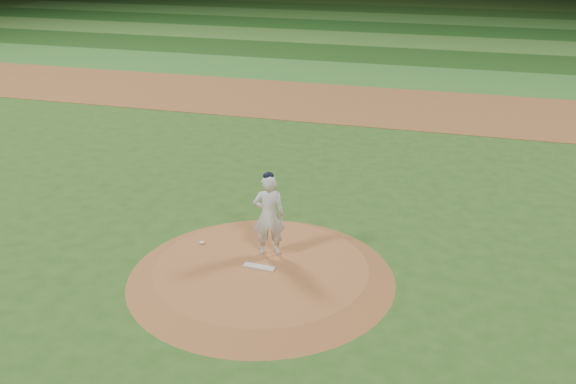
# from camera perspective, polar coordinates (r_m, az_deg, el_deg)

# --- Properties ---
(ground) EXTENTS (120.00, 120.00, 0.00)m
(ground) POSITION_cam_1_polar(r_m,az_deg,el_deg) (13.38, -2.37, -7.57)
(ground) COLOR #2E581C
(ground) RESTS_ON ground
(infield_dirt_band) EXTENTS (70.00, 6.00, 0.02)m
(infield_dirt_band) POSITION_cam_1_polar(r_m,az_deg,el_deg) (26.09, 7.32, 7.68)
(infield_dirt_band) COLOR brown
(infield_dirt_band) RESTS_ON ground
(outfield_stripe_0) EXTENTS (70.00, 5.00, 0.02)m
(outfield_stripe_0) POSITION_cam_1_polar(r_m,az_deg,el_deg) (31.39, 8.95, 10.17)
(outfield_stripe_0) COLOR #34742A
(outfield_stripe_0) RESTS_ON ground
(outfield_stripe_1) EXTENTS (70.00, 5.00, 0.02)m
(outfield_stripe_1) POSITION_cam_1_polar(r_m,az_deg,el_deg) (36.25, 10.02, 11.80)
(outfield_stripe_1) COLOR #1D4616
(outfield_stripe_1) RESTS_ON ground
(outfield_stripe_2) EXTENTS (70.00, 5.00, 0.02)m
(outfield_stripe_2) POSITION_cam_1_polar(r_m,az_deg,el_deg) (41.15, 10.85, 13.04)
(outfield_stripe_2) COLOR #3F772B
(outfield_stripe_2) RESTS_ON ground
(outfield_stripe_3) EXTENTS (70.00, 5.00, 0.02)m
(outfield_stripe_3) POSITION_cam_1_polar(r_m,az_deg,el_deg) (46.07, 11.51, 14.01)
(outfield_stripe_3) COLOR #1C4A18
(outfield_stripe_3) RESTS_ON ground
(outfield_stripe_4) EXTENTS (70.00, 5.00, 0.02)m
(outfield_stripe_4) POSITION_cam_1_polar(r_m,az_deg,el_deg) (51.01, 12.05, 14.80)
(outfield_stripe_4) COLOR #366F28
(outfield_stripe_4) RESTS_ON ground
(outfield_stripe_5) EXTENTS (70.00, 5.00, 0.02)m
(outfield_stripe_5) POSITION_cam_1_polar(r_m,az_deg,el_deg) (55.96, 12.49, 15.44)
(outfield_stripe_5) COLOR #204B18
(outfield_stripe_5) RESTS_ON ground
(pitchers_mound) EXTENTS (5.50, 5.50, 0.25)m
(pitchers_mound) POSITION_cam_1_polar(r_m,az_deg,el_deg) (13.31, -2.38, -7.10)
(pitchers_mound) COLOR #A25F32
(pitchers_mound) RESTS_ON ground
(pitching_rubber) EXTENTS (0.67, 0.20, 0.03)m
(pitching_rubber) POSITION_cam_1_polar(r_m,az_deg,el_deg) (13.21, -2.59, -6.66)
(pitching_rubber) COLOR silver
(pitching_rubber) RESTS_ON pitchers_mound
(rosin_bag) EXTENTS (0.11, 0.11, 0.06)m
(rosin_bag) POSITION_cam_1_polar(r_m,az_deg,el_deg) (14.24, -7.66, -4.47)
(rosin_bag) COLOR white
(rosin_bag) RESTS_ON pitchers_mound
(pitcher_on_mound) EXTENTS (0.76, 0.61, 1.86)m
(pitcher_on_mound) POSITION_cam_1_polar(r_m,az_deg,el_deg) (13.33, -1.71, -2.03)
(pitcher_on_mound) COLOR silver
(pitcher_on_mound) RESTS_ON pitchers_mound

